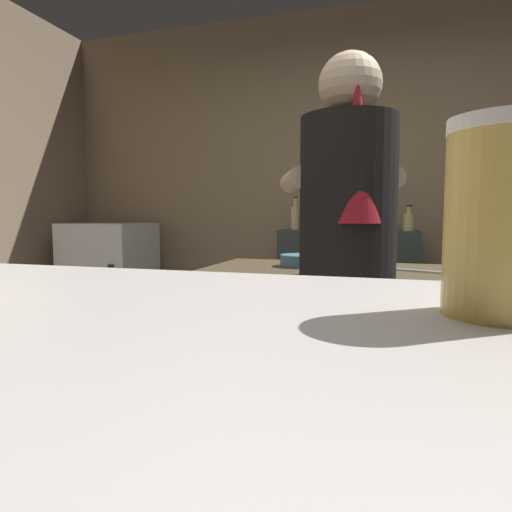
# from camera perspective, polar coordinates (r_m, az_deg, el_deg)

# --- Properties ---
(wall_back) EXTENTS (5.20, 0.10, 2.70)m
(wall_back) POSITION_cam_1_polar(r_m,az_deg,el_deg) (3.54, 14.93, 8.19)
(wall_back) COLOR #98805F
(wall_back) RESTS_ON ground
(prep_counter) EXTENTS (2.10, 0.60, 0.91)m
(prep_counter) POSITION_cam_1_polar(r_m,az_deg,el_deg) (2.19, 22.36, -13.76)
(prep_counter) COLOR #4D412C
(prep_counter) RESTS_ON ground
(back_shelf) EXTENTS (0.97, 0.36, 1.05)m
(back_shelf) POSITION_cam_1_polar(r_m,az_deg,el_deg) (3.33, 11.56, -5.82)
(back_shelf) COLOR #303F3D
(back_shelf) RESTS_ON ground
(mini_fridge) EXTENTS (0.61, 0.58, 1.09)m
(mini_fridge) POSITION_cam_1_polar(r_m,az_deg,el_deg) (3.82, -18.11, -4.22)
(mini_fridge) COLOR white
(mini_fridge) RESTS_ON ground
(bartender) EXTENTS (0.50, 0.56, 1.72)m
(bartender) POSITION_cam_1_polar(r_m,az_deg,el_deg) (1.63, 11.58, -0.49)
(bartender) COLOR #24283B
(bartender) RESTS_ON ground
(mixing_bowl) EXTENTS (0.20, 0.20, 0.06)m
(mixing_bowl) POSITION_cam_1_polar(r_m,az_deg,el_deg) (2.14, 5.84, -0.57)
(mixing_bowl) COLOR teal
(mixing_bowl) RESTS_ON prep_counter
(chefs_knife) EXTENTS (0.24, 0.12, 0.01)m
(chefs_knife) POSITION_cam_1_polar(r_m,az_deg,el_deg) (2.04, 20.44, -1.83)
(chefs_knife) COLOR silver
(chefs_knife) RESTS_ON prep_counter
(pint_glass_near) EXTENTS (0.08, 0.08, 0.15)m
(pint_glass_near) POSITION_cam_1_polar(r_m,az_deg,el_deg) (0.38, 29.16, 4.20)
(pint_glass_near) COLOR #D7B452
(pint_glass_near) RESTS_ON bar_counter
(bottle_hot_sauce) EXTENTS (0.06, 0.06, 0.24)m
(bottle_hot_sauce) POSITION_cam_1_polar(r_m,az_deg,el_deg) (3.30, 5.02, 4.99)
(bottle_hot_sauce) COLOR #D6C385
(bottle_hot_sauce) RESTS_ON back_shelf
(bottle_vinegar) EXTENTS (0.06, 0.06, 0.23)m
(bottle_vinegar) POSITION_cam_1_polar(r_m,az_deg,el_deg) (3.31, 15.56, 4.78)
(bottle_vinegar) COLOR #C9C882
(bottle_vinegar) RESTS_ON back_shelf
(bottle_soy) EXTENTS (0.07, 0.07, 0.17)m
(bottle_soy) POSITION_cam_1_polar(r_m,az_deg,el_deg) (3.19, 18.93, 4.25)
(bottle_soy) COLOR #C8C175
(bottle_soy) RESTS_ON back_shelf
(bottle_olive_oil) EXTENTS (0.06, 0.06, 0.18)m
(bottle_olive_oil) POSITION_cam_1_polar(r_m,az_deg,el_deg) (3.36, 9.34, 4.57)
(bottle_olive_oil) COLOR red
(bottle_olive_oil) RESTS_ON back_shelf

